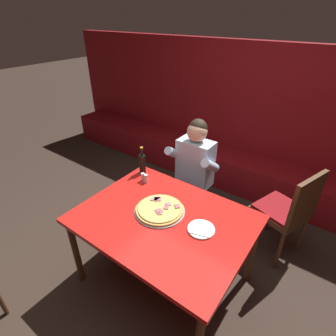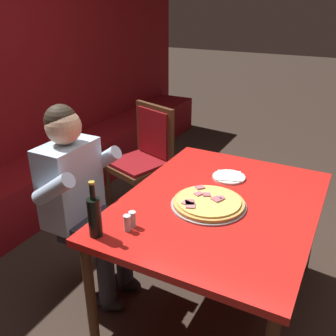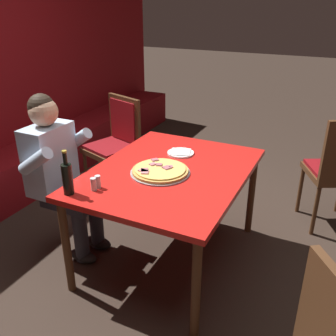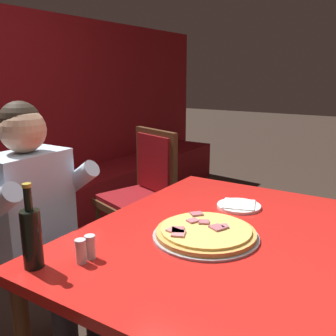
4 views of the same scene
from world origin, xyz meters
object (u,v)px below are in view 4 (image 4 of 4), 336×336
(plate_white_paper, at_px, (239,206))
(shaker_parmesan, at_px, (90,248))
(main_dining_table, at_px, (222,249))
(diner_seated_blue_shirt, at_px, (43,224))
(dining_chair_by_booth, at_px, (143,188))
(shaker_oregano, at_px, (81,252))
(pizza, at_px, (205,233))
(beer_bottle, at_px, (32,236))

(plate_white_paper, relative_size, shaker_parmesan, 2.44)
(main_dining_table, distance_m, diner_seated_blue_shirt, 0.84)
(shaker_parmesan, relative_size, dining_chair_by_booth, 0.09)
(shaker_oregano, bearing_deg, diner_seated_blue_shirt, 63.73)
(main_dining_table, relative_size, pizza, 3.28)
(shaker_oregano, distance_m, shaker_parmesan, 0.04)
(main_dining_table, relative_size, dining_chair_by_booth, 1.38)
(pizza, xyz_separation_m, shaker_parmesan, (-0.37, 0.26, 0.02))
(beer_bottle, bearing_deg, shaker_parmesan, -39.35)
(pizza, relative_size, dining_chair_by_booth, 0.42)
(pizza, bearing_deg, plate_white_paper, 2.18)
(pizza, xyz_separation_m, diner_seated_blue_shirt, (-0.17, 0.76, -0.08))
(shaker_oregano, xyz_separation_m, diner_seated_blue_shirt, (0.25, 0.50, -0.10))
(main_dining_table, distance_m, shaker_parmesan, 0.55)
(pizza, bearing_deg, shaker_parmesan, 144.75)
(shaker_oregano, bearing_deg, shaker_parmesan, -5.85)
(shaker_oregano, bearing_deg, main_dining_table, -32.26)
(main_dining_table, height_order, diner_seated_blue_shirt, diner_seated_blue_shirt)
(shaker_oregano, height_order, diner_seated_blue_shirt, diner_seated_blue_shirt)
(pizza, xyz_separation_m, shaker_oregano, (-0.41, 0.27, 0.02))
(plate_white_paper, height_order, shaker_parmesan, shaker_parmesan)
(dining_chair_by_booth, bearing_deg, plate_white_paper, -116.58)
(diner_seated_blue_shirt, bearing_deg, plate_white_paper, -53.40)
(main_dining_table, distance_m, plate_white_paper, 0.33)
(shaker_oregano, height_order, dining_chair_by_booth, dining_chair_by_booth)
(pizza, distance_m, beer_bottle, 0.65)
(plate_white_paper, bearing_deg, diner_seated_blue_shirt, 126.60)
(main_dining_table, height_order, beer_bottle, beer_bottle)
(shaker_parmesan, bearing_deg, pizza, -35.25)
(beer_bottle, bearing_deg, plate_white_paper, -22.05)
(diner_seated_blue_shirt, bearing_deg, dining_chair_by_booth, 8.90)
(main_dining_table, bearing_deg, dining_chair_by_booth, 51.39)
(main_dining_table, bearing_deg, beer_bottle, 144.47)
(dining_chair_by_booth, bearing_deg, pizza, -132.43)
(main_dining_table, bearing_deg, plate_white_paper, 9.94)
(plate_white_paper, bearing_deg, dining_chair_by_booth, 63.42)
(pizza, bearing_deg, dining_chair_by_booth, 47.57)
(beer_bottle, xyz_separation_m, dining_chair_by_booth, (1.36, 0.54, -0.28))
(beer_bottle, distance_m, shaker_oregano, 0.17)
(diner_seated_blue_shirt, bearing_deg, main_dining_table, -73.28)
(main_dining_table, bearing_deg, diner_seated_blue_shirt, 106.72)
(beer_bottle, bearing_deg, diner_seated_blue_shirt, 47.57)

